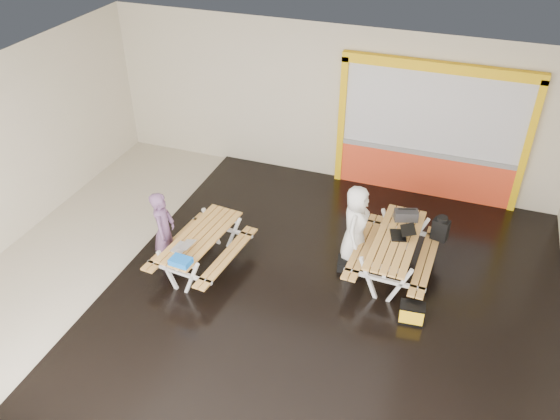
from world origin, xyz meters
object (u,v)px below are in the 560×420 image
at_px(fluke_bag, 412,313).
at_px(person_left, 164,231).
at_px(person_right, 356,224).
at_px(picnic_table_left, 201,243).
at_px(picnic_table_right, 395,247).
at_px(laptop_right, 402,233).
at_px(dark_case, 350,264).
at_px(laptop_left, 183,247).
at_px(blue_pouch, 181,261).
at_px(backpack, 441,228).
at_px(toolbox, 406,215).

bearing_deg(fluke_bag, person_left, -179.45).
bearing_deg(person_right, picnic_table_left, 113.73).
height_order(picnic_table_right, fluke_bag, picnic_table_right).
distance_m(laptop_right, dark_case, 1.11).
height_order(picnic_table_right, person_right, person_right).
relative_size(dark_case, fluke_bag, 1.07).
bearing_deg(laptop_right, person_left, -162.46).
bearing_deg(person_left, fluke_bag, -103.32).
bearing_deg(dark_case, picnic_table_left, -161.20).
relative_size(laptop_left, blue_pouch, 1.12).
distance_m(picnic_table_right, laptop_right, 0.27).
height_order(picnic_table_left, fluke_bag, picnic_table_left).
height_order(laptop_right, fluke_bag, laptop_right).
distance_m(picnic_table_left, person_left, 0.69).
height_order(dark_case, fluke_bag, fluke_bag).
bearing_deg(person_left, laptop_right, -86.33).
bearing_deg(picnic_table_right, fluke_bag, -65.23).
height_order(backpack, dark_case, backpack).
bearing_deg(backpack, fluke_bag, -95.46).
height_order(blue_pouch, dark_case, blue_pouch).
xyz_separation_m(person_right, backpack, (1.44, 0.55, -0.11)).
distance_m(picnic_table_left, person_right, 2.77).
height_order(picnic_table_right, blue_pouch, blue_pouch).
height_order(picnic_table_right, toolbox, toolbox).
bearing_deg(person_right, fluke_bag, -134.26).
xyz_separation_m(toolbox, fluke_bag, (0.46, -1.73, -0.69)).
bearing_deg(picnic_table_left, toolbox, 26.07).
relative_size(person_left, fluke_bag, 3.68).
bearing_deg(laptop_right, person_right, 179.10).
xyz_separation_m(picnic_table_left, laptop_left, (-0.10, -0.46, 0.23)).
height_order(person_left, toolbox, person_left).
distance_m(dark_case, fluke_bag, 1.59).
relative_size(laptop_right, toolbox, 1.07).
bearing_deg(blue_pouch, picnic_table_left, 93.75).
height_order(picnic_table_right, backpack, backpack).
bearing_deg(laptop_right, picnic_table_right, -126.82).
bearing_deg(picnic_table_right, laptop_right, 53.18).
bearing_deg(laptop_right, fluke_bag, -69.82).
xyz_separation_m(toolbox, dark_case, (-0.79, -0.76, -0.77)).
bearing_deg(toolbox, fluke_bag, -75.12).
bearing_deg(picnic_table_left, person_left, -166.56).
distance_m(laptop_right, toolbox, 0.52).
relative_size(picnic_table_left, person_left, 1.29).
height_order(laptop_right, dark_case, laptop_right).
height_order(picnic_table_right, person_left, person_left).
height_order(laptop_right, blue_pouch, laptop_right).
relative_size(laptop_left, dark_case, 0.85).
xyz_separation_m(picnic_table_left, toolbox, (3.32, 1.63, 0.32)).
bearing_deg(fluke_bag, blue_pouch, -169.20).
xyz_separation_m(picnic_table_right, blue_pouch, (-3.21, -1.83, 0.19)).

